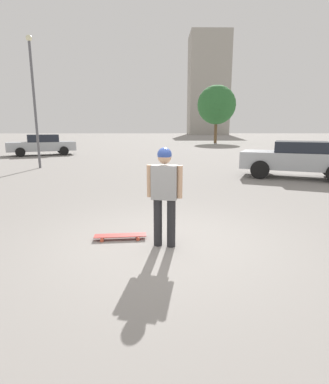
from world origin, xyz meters
TOP-DOWN VIEW (x-y plane):
  - ground_plane at (0.00, 0.00)m, footprint 220.00×220.00m
  - person at (0.00, 0.00)m, footprint 0.58×0.28m
  - skateboard at (0.79, -0.32)m, footprint 0.94×0.32m
  - car_parked_near at (-5.41, -7.08)m, footprint 4.60×3.23m
  - car_parked_far at (8.82, -17.60)m, footprint 5.01×3.59m
  - building_block_distant at (-14.29, -89.64)m, footprint 11.58×10.73m
  - tree_distant at (-7.26, -35.70)m, footprint 5.01×5.01m
  - lamp_post at (6.12, -10.24)m, footprint 0.28×0.28m

SIDE VIEW (x-z plane):
  - ground_plane at x=0.00m, z-range 0.00..0.00m
  - skateboard at x=0.79m, z-range 0.03..0.10m
  - car_parked_far at x=8.82m, z-range 0.02..1.52m
  - car_parked_near at x=-5.41m, z-range 0.05..1.50m
  - person at x=0.00m, z-range 0.15..1.81m
  - lamp_post at x=6.12m, z-range 0.50..6.66m
  - tree_distant at x=-7.26m, z-range 1.20..8.64m
  - building_block_distant at x=-14.29m, z-range 0.00..28.89m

